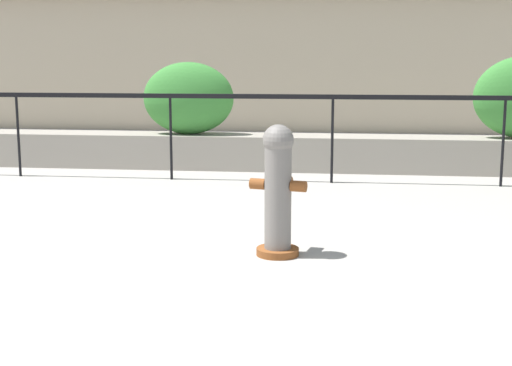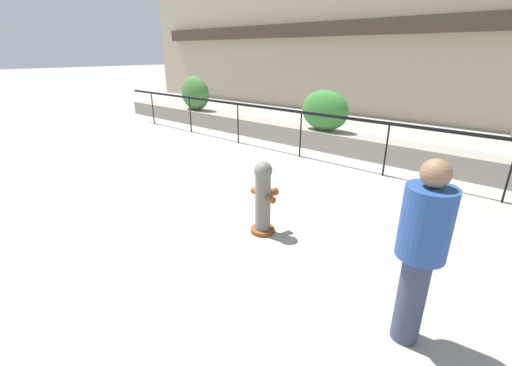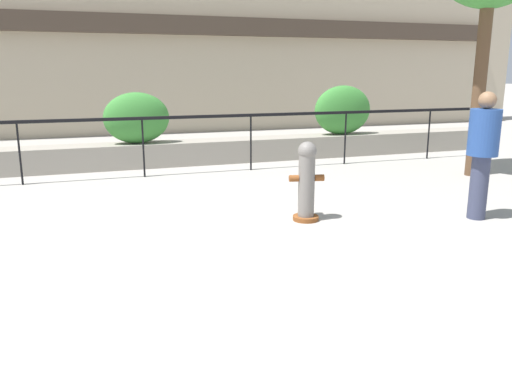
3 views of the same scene
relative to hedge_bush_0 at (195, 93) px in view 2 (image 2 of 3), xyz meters
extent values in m
plane|color=#9E9991|center=(5.34, -6.00, -1.09)|extent=(120.00, 120.00, 0.00)
cube|color=tan|center=(5.34, 6.00, 2.91)|extent=(30.00, 1.00, 8.00)
cube|color=#3F3328|center=(5.34, 5.32, 2.27)|extent=(27.00, 0.36, 0.56)
cube|color=gray|center=(5.34, 0.00, -0.84)|extent=(18.00, 0.70, 0.50)
cube|color=black|center=(5.34, -1.10, 0.03)|extent=(15.00, 0.05, 0.06)
cylinder|color=black|center=(-1.09, -1.10, -0.51)|extent=(0.04, 0.04, 1.15)
cylinder|color=black|center=(1.05, -1.10, -0.51)|extent=(0.04, 0.04, 1.15)
cylinder|color=black|center=(3.19, -1.10, -0.51)|extent=(0.04, 0.04, 1.15)
cylinder|color=black|center=(5.34, -1.10, -0.51)|extent=(0.04, 0.04, 1.15)
cylinder|color=black|center=(7.48, -1.10, -0.51)|extent=(0.04, 0.04, 1.15)
cylinder|color=black|center=(9.62, -1.10, -0.51)|extent=(0.04, 0.04, 1.15)
ellipsoid|color=#427538|center=(0.00, 0.00, 0.00)|extent=(1.34, 0.63, 1.18)
ellipsoid|color=#387F33|center=(5.33, 0.00, -0.06)|extent=(1.35, 0.63, 1.06)
cylinder|color=brown|center=(7.12, -4.67, -1.06)|extent=(0.42, 0.42, 0.06)
cylinder|color=slate|center=(7.12, -4.67, -0.60)|extent=(0.26, 0.26, 0.85)
sphere|color=slate|center=(7.12, -4.67, -0.13)|extent=(0.25, 0.25, 0.25)
cylinder|color=brown|center=(7.15, -4.50, -0.50)|extent=(0.14, 0.16, 0.11)
cylinder|color=brown|center=(7.29, -4.71, -0.50)|extent=(0.14, 0.11, 0.09)
cylinder|color=brown|center=(6.95, -4.64, -0.50)|extent=(0.14, 0.11, 0.09)
cylinder|color=#383D56|center=(9.39, -5.33, -0.65)|extent=(0.33, 0.33, 0.88)
cylinder|color=#26478C|center=(9.39, -5.33, 0.10)|extent=(0.55, 0.55, 0.62)
sphere|color=#8C6647|center=(9.39, -5.33, 0.53)|extent=(0.23, 0.23, 0.23)
camera|label=1|loc=(7.66, -10.34, 0.50)|focal=50.00mm
camera|label=2|loc=(9.97, -8.09, 1.39)|focal=24.00mm
camera|label=3|loc=(4.41, -10.65, 0.91)|focal=35.00mm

